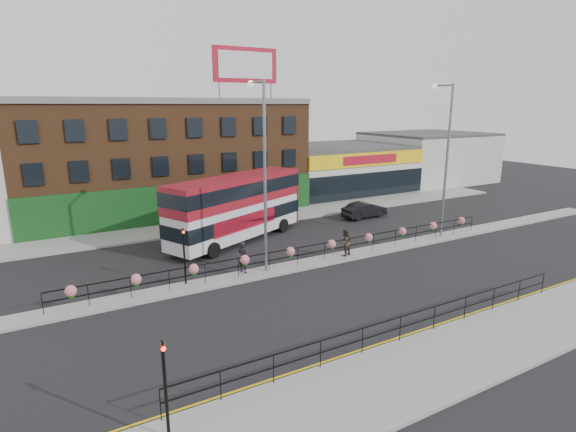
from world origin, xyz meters
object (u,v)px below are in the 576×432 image
pedestrian_b (345,242)px  lamp_column_east (445,148)px  double_decker_bus (237,202)px  lamp_column_west (262,161)px  pedestrian_a (243,257)px  car (365,210)px

pedestrian_b → lamp_column_east: (9.09, 0.39, 5.71)m
double_decker_bus → lamp_column_west: (-1.21, -6.73, 3.74)m
pedestrian_b → pedestrian_a: bearing=-19.1°
car → double_decker_bus: bearing=90.7°
car → pedestrian_b: bearing=131.4°
lamp_column_west → lamp_column_east: bearing=0.2°
lamp_column_west → lamp_column_east: size_ratio=0.99×
car → lamp_column_east: 9.72m
lamp_column_west → lamp_column_east: lamp_column_east is taller
car → pedestrian_b: size_ratio=2.39×
double_decker_bus → car: (12.60, 0.85, -2.25)m
pedestrian_b → lamp_column_west: 8.07m
pedestrian_b → lamp_column_west: bearing=-18.6°
pedestrian_b → car: bearing=-150.7°
pedestrian_a → lamp_column_east: (16.15, -0.09, 5.67)m
lamp_column_east → pedestrian_b: bearing=-177.5°
lamp_column_west → pedestrian_a: bearing=173.9°
lamp_column_east → pedestrian_a: bearing=179.7°
double_decker_bus → pedestrian_a: size_ratio=6.27×
double_decker_bus → lamp_column_east: size_ratio=1.07×
lamp_column_west → lamp_column_east: 14.85m
pedestrian_a → pedestrian_b: pedestrian_a is taller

